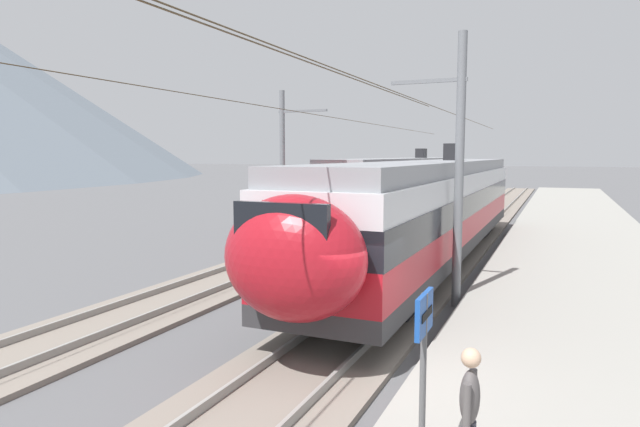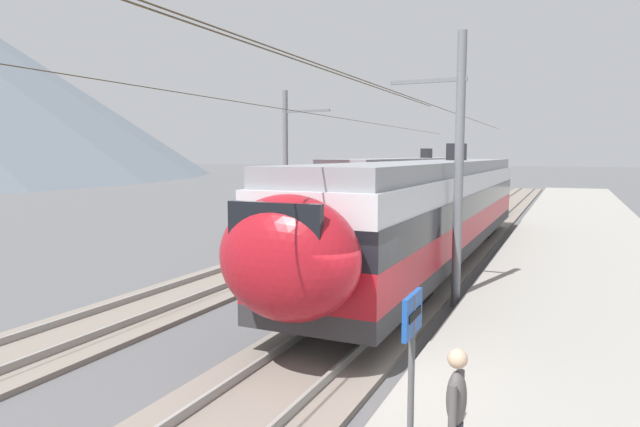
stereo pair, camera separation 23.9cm
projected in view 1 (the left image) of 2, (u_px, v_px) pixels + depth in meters
ground_plane at (373, 384)px, 9.74m from camera, size 400.00×400.00×0.00m
platform_slab at (618, 418)px, 8.18m from camera, size 120.00×6.40×0.28m
track_near at (308, 369)px, 10.25m from camera, size 120.00×3.00×0.28m
track_far at (89, 331)px, 12.46m from camera, size 120.00×3.00×0.28m
train_near_platform at (432, 206)px, 19.73m from camera, size 23.94×2.92×4.27m
train_far_track at (405, 182)px, 37.25m from camera, size 28.03×2.94×4.27m
catenary_mast_mid at (454, 163)px, 14.45m from camera, size 46.12×2.04×7.25m
catenary_mast_far_side at (286, 162)px, 25.13m from camera, size 46.12×2.39×7.00m
platform_sign at (424, 340)px, 6.54m from camera, size 0.70×0.08×2.16m
passenger_walking at (469, 413)px, 6.04m from camera, size 0.53×0.22×1.69m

